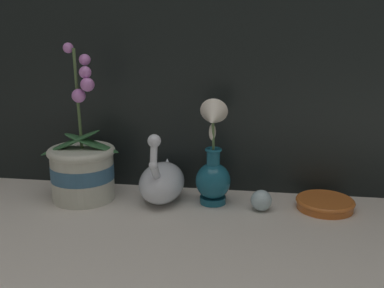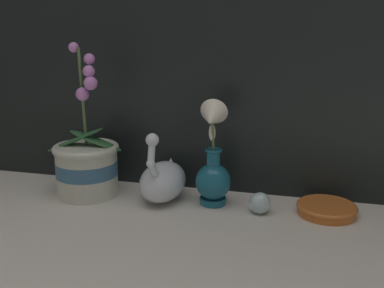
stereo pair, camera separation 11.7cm
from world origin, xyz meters
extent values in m
plane|color=beige|center=(0.00, 0.00, 0.00)|extent=(2.80, 2.80, 0.00)
cylinder|color=beige|center=(-0.34, 0.10, 0.07)|extent=(0.17, 0.17, 0.14)
cylinder|color=#386689|center=(-0.34, 0.10, 0.08)|extent=(0.17, 0.17, 0.04)
torus|color=beige|center=(-0.34, 0.10, 0.14)|extent=(0.18, 0.18, 0.02)
cylinder|color=#4C6B3D|center=(-0.34, 0.10, 0.28)|extent=(0.01, 0.02, 0.27)
ellipsoid|color=#2D6038|center=(-0.31, 0.11, 0.16)|extent=(0.15, 0.06, 0.06)
ellipsoid|color=#2D6038|center=(-0.36, 0.10, 0.16)|extent=(0.18, 0.06, 0.08)
sphere|color=#C67AD1|center=(-0.35, 0.10, 0.41)|extent=(0.03, 0.03, 0.03)
sphere|color=#C67AD1|center=(-0.31, 0.11, 0.38)|extent=(0.03, 0.03, 0.03)
sphere|color=#C67AD1|center=(-0.30, 0.09, 0.35)|extent=(0.03, 0.03, 0.03)
sphere|color=#C67AD1|center=(-0.30, 0.08, 0.32)|extent=(0.04, 0.04, 0.04)
sphere|color=#C67AD1|center=(-0.32, 0.08, 0.29)|extent=(0.04, 0.04, 0.04)
ellipsoid|color=silver|center=(-0.12, 0.12, 0.05)|extent=(0.12, 0.19, 0.10)
cone|color=silver|center=(-0.12, 0.19, 0.07)|extent=(0.06, 0.07, 0.08)
cylinder|color=silver|center=(-0.12, 0.05, 0.11)|extent=(0.02, 0.06, 0.06)
sphere|color=silver|center=(-0.12, 0.03, 0.13)|extent=(0.02, 0.02, 0.02)
cylinder|color=silver|center=(-0.12, 0.03, 0.16)|extent=(0.02, 0.03, 0.06)
sphere|color=silver|center=(-0.12, 0.04, 0.19)|extent=(0.03, 0.03, 0.03)
cylinder|color=#195B75|center=(0.02, 0.12, 0.01)|extent=(0.07, 0.07, 0.02)
ellipsoid|color=#195B75|center=(0.02, 0.12, 0.06)|extent=(0.09, 0.09, 0.10)
cylinder|color=#195B75|center=(0.02, 0.12, 0.13)|extent=(0.04, 0.04, 0.04)
torus|color=#195B75|center=(0.02, 0.12, 0.15)|extent=(0.05, 0.05, 0.01)
cylinder|color=#567A47|center=(0.02, 0.11, 0.19)|extent=(0.01, 0.03, 0.08)
cone|color=white|center=(0.02, 0.10, 0.24)|extent=(0.07, 0.08, 0.09)
ellipsoid|color=white|center=(0.02, 0.12, 0.20)|extent=(0.02, 0.02, 0.04)
sphere|color=silver|center=(0.15, 0.09, 0.03)|extent=(0.05, 0.05, 0.05)
cylinder|color=#C66628|center=(0.32, 0.13, 0.01)|extent=(0.15, 0.15, 0.03)
torus|color=#C66628|center=(0.32, 0.13, 0.02)|extent=(0.15, 0.15, 0.01)
camera|label=1|loc=(0.14, -1.01, 0.47)|focal=42.00mm
camera|label=2|loc=(0.25, -0.98, 0.47)|focal=42.00mm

